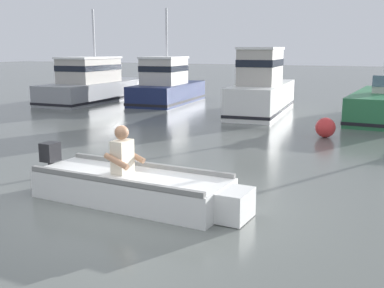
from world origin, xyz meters
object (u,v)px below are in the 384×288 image
at_px(moored_boat_white, 262,89).
at_px(moored_boat_green, 382,106).
at_px(moored_boat_grey, 95,85).
at_px(moored_boat_navy, 167,86).
at_px(rowboat_with_person, 135,187).
at_px(mooring_buoy, 325,128).

distance_m(moored_boat_white, moored_boat_green, 4.10).
xyz_separation_m(moored_boat_grey, moored_boat_navy, (3.35, 0.53, 0.01)).
bearing_deg(moored_boat_navy, moored_boat_green, -6.13).
relative_size(rowboat_with_person, moored_boat_white, 0.69).
xyz_separation_m(rowboat_with_person, mooring_buoy, (1.76, 6.72, 0.02)).
height_order(moored_boat_green, mooring_buoy, moored_boat_green).
height_order(rowboat_with_person, moored_boat_grey, moored_boat_grey).
relative_size(moored_boat_navy, mooring_buoy, 8.99).
relative_size(moored_boat_green, mooring_buoy, 10.21).
xyz_separation_m(moored_boat_navy, moored_boat_green, (8.69, -0.93, -0.30)).
bearing_deg(moored_boat_white, mooring_buoy, -52.29).
height_order(moored_boat_navy, moored_boat_green, moored_boat_green).
xyz_separation_m(moored_boat_navy, moored_boat_white, (4.64, -1.44, 0.15)).
distance_m(moored_boat_green, mooring_buoy, 4.40).
height_order(moored_boat_grey, moored_boat_green, moored_boat_green).
bearing_deg(mooring_buoy, moored_boat_green, 74.69).
distance_m(rowboat_with_person, moored_boat_green, 11.35).
height_order(moored_boat_grey, moored_boat_navy, moored_boat_grey).
bearing_deg(moored_boat_grey, mooring_buoy, -23.10).
distance_m(moored_boat_navy, moored_boat_green, 8.75).
bearing_deg(moored_boat_grey, moored_boat_green, -1.91).
distance_m(rowboat_with_person, moored_boat_white, 10.54).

